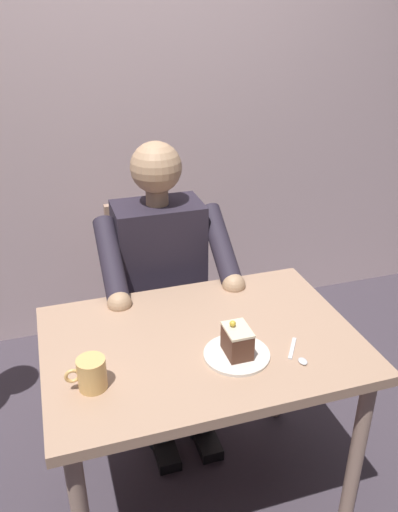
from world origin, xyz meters
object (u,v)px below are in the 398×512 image
(chair, at_px, (156,293))
(cake_slice, at_px, (237,341))
(dining_table, at_px, (201,361))
(seated_person, at_px, (165,285))
(dessert_spoon, at_px, (298,355))
(coffee_cup, at_px, (91,373))

(chair, distance_m, cake_slice, 0.84)
(chair, bearing_deg, cake_slice, 95.51)
(dining_table, distance_m, seated_person, 0.50)
(cake_slice, relative_size, dessert_spoon, 0.82)
(cake_slice, distance_m, dessert_spoon, 0.20)
(seated_person, height_order, cake_slice, seated_person)
(chair, relative_size, cake_slice, 8.14)
(dining_table, height_order, chair, chair)
(dining_table, distance_m, chair, 0.69)
(seated_person, bearing_deg, chair, -90.00)
(cake_slice, height_order, coffee_cup, cake_slice)
(coffee_cup, bearing_deg, dining_table, -160.58)
(chair, distance_m, coffee_cup, 0.92)
(cake_slice, bearing_deg, coffee_cup, 1.44)
(coffee_cup, bearing_deg, seated_person, -120.15)
(chair, bearing_deg, dessert_spoon, 106.75)
(chair, height_order, cake_slice, chair)
(dessert_spoon, bearing_deg, dining_table, -34.60)
(seated_person, relative_size, cake_slice, 10.97)
(dining_table, bearing_deg, chair, -90.00)
(chair, distance_m, dessert_spoon, 0.92)
(coffee_cup, height_order, dessert_spoon, coffee_cup)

